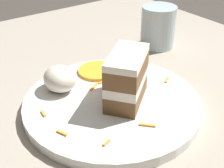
% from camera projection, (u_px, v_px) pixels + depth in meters
% --- Properties ---
extents(ground_plane, '(6.00, 6.00, 0.00)m').
position_uv_depth(ground_plane, '(140.00, 136.00, 0.52)').
color(ground_plane, '#38332D').
rests_on(ground_plane, ground).
extents(dining_table, '(1.15, 0.93, 0.03)m').
position_uv_depth(dining_table, '(140.00, 128.00, 0.51)').
color(dining_table, gray).
rests_on(dining_table, ground).
extents(plate, '(0.29, 0.29, 0.02)m').
position_uv_depth(plate, '(112.00, 103.00, 0.52)').
color(plate, white).
rests_on(plate, dining_table).
extents(cake_slice, '(0.10, 0.11, 0.08)m').
position_uv_depth(cake_slice, '(126.00, 78.00, 0.49)').
color(cake_slice, brown).
rests_on(cake_slice, plate).
extents(cream_dollop, '(0.06, 0.05, 0.04)m').
position_uv_depth(cream_dollop, '(60.00, 79.00, 0.53)').
color(cream_dollop, silver).
rests_on(cream_dollop, plate).
extents(orange_garnish, '(0.07, 0.07, 0.01)m').
position_uv_depth(orange_garnish, '(97.00, 71.00, 0.59)').
color(orange_garnish, orange).
rests_on(orange_garnish, plate).
extents(carrot_shreds_scatter, '(0.15, 0.24, 0.00)m').
position_uv_depth(carrot_shreds_scatter, '(107.00, 105.00, 0.50)').
color(carrot_shreds_scatter, orange).
rests_on(carrot_shreds_scatter, plate).
extents(drinking_glass, '(0.08, 0.08, 0.09)m').
position_uv_depth(drinking_glass, '(158.00, 29.00, 0.72)').
color(drinking_glass, silver).
rests_on(drinking_glass, dining_table).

